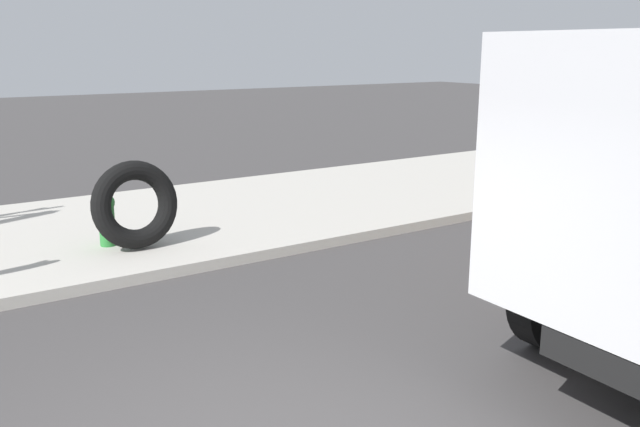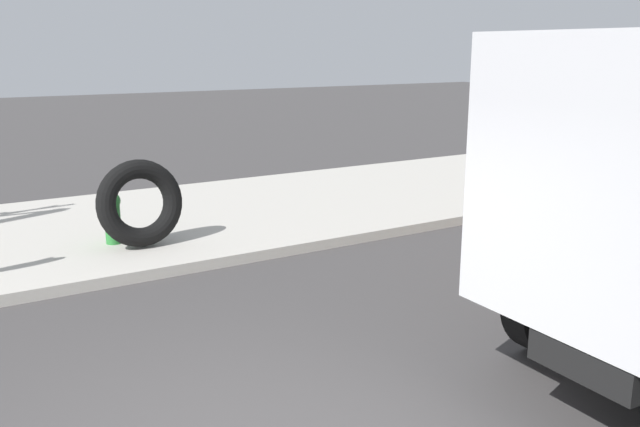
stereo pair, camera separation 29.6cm
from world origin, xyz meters
The scene contains 3 objects.
sidewalk_curb centered at (0.00, 6.50, 0.07)m, with size 36.00×5.00×0.15m, color #BCB7AD.
fire_hydrant centered at (0.85, 5.43, 0.55)m, with size 0.26×0.58×0.75m.
loose_tire centered at (1.15, 5.06, 0.77)m, with size 1.22×1.22×0.27m, color black.
Camera 2 is at (-1.51, -4.06, 2.88)m, focal length 38.02 mm.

